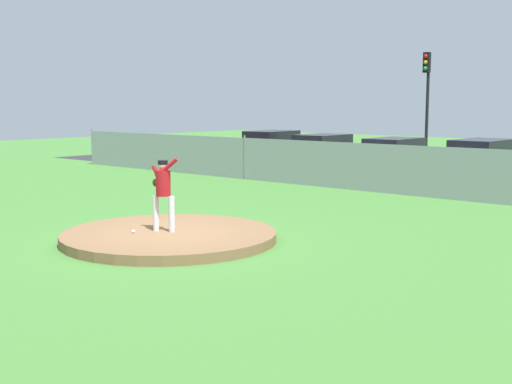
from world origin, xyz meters
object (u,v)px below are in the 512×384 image
(parked_car_burgundy, at_px, (272,150))
(parked_car_silver, at_px, (482,163))
(traffic_light_near, at_px, (427,90))
(pitcher_youth, at_px, (163,188))
(parked_car_white, at_px, (394,159))
(baseball, at_px, (133,231))
(parked_car_champagne, at_px, (322,154))

(parked_car_burgundy, distance_m, parked_car_silver, 10.24)
(traffic_light_near, bearing_deg, pitcher_youth, -80.40)
(pitcher_youth, relative_size, parked_car_silver, 0.34)
(parked_car_white, height_order, traffic_light_near, traffic_light_near)
(parked_car_white, relative_size, traffic_light_near, 0.86)
(baseball, bearing_deg, parked_car_champagne, 110.83)
(parked_car_white, relative_size, parked_car_burgundy, 0.96)
(parked_car_silver, bearing_deg, parked_car_champagne, 176.98)
(parked_car_white, height_order, parked_car_burgundy, parked_car_burgundy)
(baseball, height_order, parked_car_champagne, parked_car_champagne)
(parked_car_champagne, distance_m, traffic_light_near, 5.60)
(parked_car_burgundy, bearing_deg, parked_car_champagne, 2.29)
(parked_car_white, bearing_deg, parked_car_burgundy, 178.17)
(traffic_light_near, bearing_deg, parked_car_silver, -43.69)
(baseball, distance_m, parked_car_silver, 15.00)
(pitcher_youth, bearing_deg, traffic_light_near, 99.60)
(pitcher_youth, bearing_deg, parked_car_burgundy, 121.59)
(pitcher_youth, xyz_separation_m, parked_car_white, (-2.41, 14.39, -0.40))
(parked_car_silver, bearing_deg, traffic_light_near, 136.31)
(parked_car_white, bearing_deg, parked_car_silver, -1.06)
(parked_car_white, relative_size, parked_car_champagne, 1.02)
(pitcher_youth, distance_m, parked_car_white, 14.60)
(parked_car_silver, bearing_deg, baseball, -96.09)
(baseball, relative_size, parked_car_champagne, 0.02)
(parked_car_burgundy, xyz_separation_m, traffic_light_near, (5.85, 3.91, 2.74))
(parked_car_white, xyz_separation_m, parked_car_silver, (3.67, -0.07, 0.04))
(baseball, xyz_separation_m, parked_car_white, (-2.08, 14.97, 0.53))
(pitcher_youth, bearing_deg, parked_car_champagne, 112.69)
(pitcher_youth, xyz_separation_m, baseball, (-0.33, -0.58, -0.93))
(parked_car_white, height_order, parked_car_silver, parked_car_silver)
(parked_car_burgundy, height_order, parked_car_silver, parked_car_burgundy)
(parked_car_champagne, height_order, parked_car_burgundy, parked_car_burgundy)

